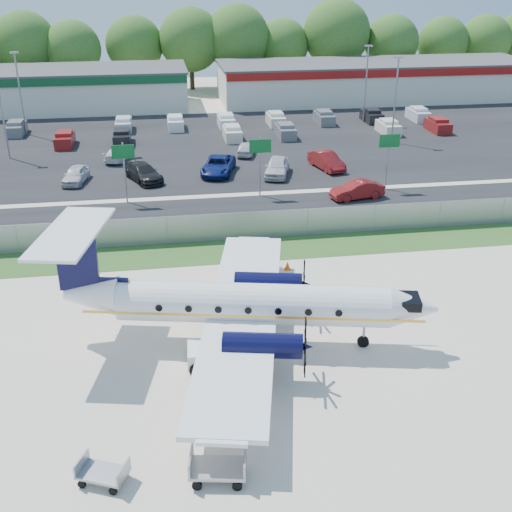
{
  "coord_description": "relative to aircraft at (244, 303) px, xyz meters",
  "views": [
    {
      "loc": [
        -5.28,
        -27.6,
        17.91
      ],
      "look_at": [
        0.0,
        6.0,
        2.3
      ],
      "focal_mm": 45.0,
      "sensor_mm": 36.0,
      "label": 1
    }
  ],
  "objects": [
    {
      "name": "parked_car_g",
      "position": [
        5.09,
        35.25,
        -2.33
      ],
      "size": [
        2.6,
        4.26,
        1.36
      ],
      "primitive_type": "imported",
      "rotation": [
        0.0,
        0.0,
        2.87
      ],
      "color": "silver",
      "rests_on": "ground"
    },
    {
      "name": "sign_mid",
      "position": [
        4.48,
        22.52,
        1.28
      ],
      "size": [
        1.8,
        0.26,
        5.0
      ],
      "color": "gray",
      "rests_on": "ground"
    },
    {
      "name": "road_car_mid",
      "position": [
        12.34,
        20.66,
        -2.33
      ],
      "size": [
        4.69,
        2.41,
        1.47
      ],
      "primitive_type": "imported",
      "rotation": [
        0.0,
        0.0,
        -1.37
      ],
      "color": "maroon",
      "rests_on": "ground"
    },
    {
      "name": "sign_left",
      "position": [
        -6.52,
        22.52,
        1.28
      ],
      "size": [
        1.8,
        0.26,
        5.0
      ],
      "color": "gray",
      "rests_on": "ground"
    },
    {
      "name": "tree_line",
      "position": [
        1.48,
        73.61,
        -2.33
      ],
      "size": [
        112.0,
        6.0,
        14.0
      ],
      "primitive_type": null,
      "color": "#315E1B",
      "rests_on": "ground"
    },
    {
      "name": "light_pole_se",
      "position": [
        21.48,
        47.61,
        2.9
      ],
      "size": [
        0.9,
        0.35,
        9.09
      ],
      "color": "gray",
      "rests_on": "ground"
    },
    {
      "name": "building_west",
      "position": [
        -22.52,
        61.59,
        0.3
      ],
      "size": [
        46.4,
        12.4,
        5.24
      ],
      "color": "silver",
      "rests_on": "ground"
    },
    {
      "name": "light_pole_ne",
      "position": [
        21.48,
        37.61,
        2.9
      ],
      "size": [
        0.9,
        0.35,
        9.09
      ],
      "color": "gray",
      "rests_on": "ground"
    },
    {
      "name": "parked_car_b",
      "position": [
        -5.19,
        28.23,
        -2.33
      ],
      "size": [
        3.99,
        5.64,
        1.52
      ],
      "primitive_type": "imported",
      "rotation": [
        0.0,
        0.0,
        0.4
      ],
      "color": "black",
      "rests_on": "ground"
    },
    {
      "name": "perimeter_fence",
      "position": [
        1.48,
        13.61,
        -1.33
      ],
      "size": [
        120.0,
        0.06,
        1.99
      ],
      "color": "gray",
      "rests_on": "ground"
    },
    {
      "name": "aircraft",
      "position": [
        0.0,
        0.0,
        0.0
      ],
      "size": [
        19.79,
        19.38,
        6.04
      ],
      "color": "white",
      "rests_on": "ground"
    },
    {
      "name": "grass_verge",
      "position": [
        1.48,
        11.61,
        -2.32
      ],
      "size": [
        170.0,
        4.0,
        0.02
      ],
      "primitive_type": "cube",
      "color": "#2D561E",
      "rests_on": "ground"
    },
    {
      "name": "parked_car_e",
      "position": [
        11.97,
        29.24,
        -2.33
      ],
      "size": [
        2.82,
        5.12,
        1.6
      ],
      "primitive_type": "imported",
      "rotation": [
        0.0,
        0.0,
        0.25
      ],
      "color": "maroon",
      "rests_on": "ground"
    },
    {
      "name": "pushback_tug",
      "position": [
        -1.44,
        -1.72,
        -1.59
      ],
      "size": [
        2.98,
        2.22,
        1.55
      ],
      "color": "white",
      "rests_on": "ground"
    },
    {
      "name": "light_pole_nw",
      "position": [
        -18.52,
        37.61,
        2.9
      ],
      "size": [
        0.9,
        0.35,
        9.09
      ],
      "color": "gray",
      "rests_on": "ground"
    },
    {
      "name": "sign_right",
      "position": [
        15.48,
        22.52,
        1.28
      ],
      "size": [
        1.8,
        0.26,
        5.0
      ],
      "color": "gray",
      "rests_on": "ground"
    },
    {
      "name": "cone_starboard_wing",
      "position": [
        3.93,
        8.23,
        -2.06
      ],
      "size": [
        0.4,
        0.4,
        0.57
      ],
      "color": "#E55507",
      "rests_on": "ground"
    },
    {
      "name": "parked_car_d",
      "position": [
        6.94,
        27.87,
        -2.33
      ],
      "size": [
        3.37,
        5.34,
        1.69
      ],
      "primitive_type": "imported",
      "rotation": [
        0.0,
        0.0,
        -0.3
      ],
      "color": "silver",
      "rests_on": "ground"
    },
    {
      "name": "parked_car_c",
      "position": [
        1.66,
        29.32,
        -2.33
      ],
      "size": [
        4.05,
        6.14,
        1.57
      ],
      "primitive_type": "imported",
      "rotation": [
        0.0,
        0.0,
        -0.28
      ],
      "color": "navy",
      "rests_on": "ground"
    },
    {
      "name": "parked_car_a",
      "position": [
        -11.16,
        28.61,
        -2.33
      ],
      "size": [
        2.47,
        4.5,
        1.45
      ],
      "primitive_type": "imported",
      "rotation": [
        0.0,
        0.0,
        -0.18
      ],
      "color": "silver",
      "rests_on": "ground"
    },
    {
      "name": "parking_lot",
      "position": [
        1.48,
        39.61,
        -2.32
      ],
      "size": [
        170.0,
        32.0,
        0.02
      ],
      "primitive_type": "cube",
      "color": "black",
      "rests_on": "ground"
    },
    {
      "name": "parked_car_f",
      "position": [
        -7.7,
        35.3,
        -2.33
      ],
      "size": [
        3.01,
        4.87,
        1.32
      ],
      "primitive_type": "imported",
      "rotation": [
        0.0,
        0.0,
        2.87
      ],
      "color": "silver",
      "rests_on": "ground"
    },
    {
      "name": "cone_nose",
      "position": [
        5.65,
        1.9,
        -2.09
      ],
      "size": [
        0.36,
        0.36,
        0.52
      ],
      "color": "#E55507",
      "rests_on": "ground"
    },
    {
      "name": "light_pole_sw",
      "position": [
        -18.52,
        47.61,
        2.9
      ],
      "size": [
        0.9,
        0.35,
        9.09
      ],
      "color": "gray",
      "rests_on": "ground"
    },
    {
      "name": "access_road",
      "position": [
        1.48,
        18.61,
        -2.32
      ],
      "size": [
        170.0,
        8.0,
        0.02
      ],
      "primitive_type": "cube",
      "color": "black",
      "rests_on": "ground"
    },
    {
      "name": "baggage_cart_near",
      "position": [
        -2.32,
        -9.31,
        -1.81
      ],
      "size": [
        2.34,
        1.64,
        1.13
      ],
      "color": "gray",
      "rests_on": "ground"
    },
    {
      "name": "ground",
      "position": [
        1.48,
        -0.39,
        -2.33
      ],
      "size": [
        170.0,
        170.0,
        0.0
      ],
      "primitive_type": "plane",
      "color": "beige",
      "rests_on": "ground"
    },
    {
      "name": "far_parking_rows",
      "position": [
        1.48,
        44.61,
        -2.33
      ],
      "size": [
        56.0,
        10.0,
        1.6
      ],
      "primitive_type": null,
      "color": "gray",
      "rests_on": "ground"
    },
    {
      "name": "building_east",
      "position": [
        27.48,
        61.59,
        0.3
      ],
      "size": [
        44.4,
        12.4,
        5.24
      ],
      "color": "silver",
      "rests_on": "ground"
    },
    {
      "name": "baggage_cart_far",
      "position": [
        -6.62,
        -8.81,
        -1.89
      ],
      "size": [
        2.12,
        1.75,
        0.96
      ],
      "color": "gray",
      "rests_on": "ground"
    }
  ]
}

